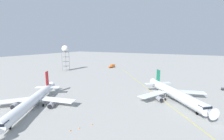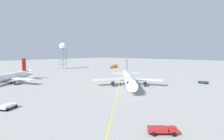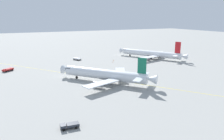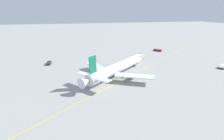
{
  "view_description": "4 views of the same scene",
  "coord_description": "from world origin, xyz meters",
  "px_view_note": "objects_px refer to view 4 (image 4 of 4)",
  "views": [
    {
      "loc": [
        -4.66,
        67.14,
        24.32
      ],
      "look_at": [
        38.7,
        -14.12,
        8.45
      ],
      "focal_mm": 25.07,
      "sensor_mm": 36.0,
      "label": 1
    },
    {
      "loc": [
        -48.47,
        67.62,
        14.86
      ],
      "look_at": [
        14.98,
        -5.59,
        5.93
      ],
      "focal_mm": 32.16,
      "sensor_mm": 36.0,
      "label": 2
    },
    {
      "loc": [
        -30.94,
        -74.25,
        25.19
      ],
      "look_at": [
        4.52,
        -1.66,
        4.9
      ],
      "focal_mm": 34.12,
      "sensor_mm": 36.0,
      "label": 3
    },
    {
      "loc": [
        61.25,
        -18.8,
        24.37
      ],
      "look_at": [
        2.02,
        -3.81,
        2.49
      ],
      "focal_mm": 26.47,
      "sensor_mm": 36.0,
      "label": 4
    }
  ],
  "objects_px": {
    "pushback_tug_truck": "(223,66)",
    "airliner_main": "(118,68)",
    "ops_pickup_truck": "(158,50)",
    "baggage_truck_truck": "(49,63)"
  },
  "relations": [
    {
      "from": "ops_pickup_truck",
      "to": "pushback_tug_truck",
      "type": "relative_size",
      "value": 1.01
    },
    {
      "from": "pushback_tug_truck",
      "to": "baggage_truck_truck",
      "type": "relative_size",
      "value": 1.17
    },
    {
      "from": "baggage_truck_truck",
      "to": "airliner_main",
      "type": "bearing_deg",
      "value": -122.69
    },
    {
      "from": "ops_pickup_truck",
      "to": "pushback_tug_truck",
      "type": "height_order",
      "value": "ops_pickup_truck"
    },
    {
      "from": "airliner_main",
      "to": "ops_pickup_truck",
      "type": "height_order",
      "value": "airliner_main"
    },
    {
      "from": "airliner_main",
      "to": "pushback_tug_truck",
      "type": "bearing_deg",
      "value": -43.53
    },
    {
      "from": "ops_pickup_truck",
      "to": "baggage_truck_truck",
      "type": "distance_m",
      "value": 66.23
    },
    {
      "from": "ops_pickup_truck",
      "to": "baggage_truck_truck",
      "type": "relative_size",
      "value": 1.18
    },
    {
      "from": "pushback_tug_truck",
      "to": "airliner_main",
      "type": "bearing_deg",
      "value": -32.02
    },
    {
      "from": "baggage_truck_truck",
      "to": "ops_pickup_truck",
      "type": "bearing_deg",
      "value": -74.2
    }
  ]
}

